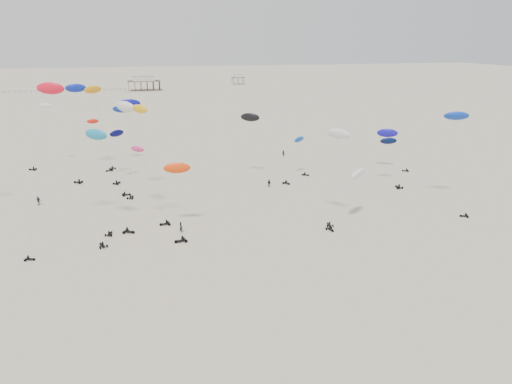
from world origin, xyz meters
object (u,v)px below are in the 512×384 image
object	(u,v)px
rig_9	(133,129)
spectator_0	(181,232)
pavilion_main	(144,84)
rig_0	(301,149)
rig_4	(256,128)
pavilion_small	(238,80)

from	to	relation	value
rig_9	spectator_0	size ratio (longest dim) A/B	9.66
spectator_0	pavilion_main	bearing A→B (deg)	-33.09
rig_0	rig_4	distance (m)	12.68
rig_9	spectator_0	bearing A→B (deg)	-153.89
pavilion_main	rig_4	size ratio (longest dim) A/B	1.20
pavilion_small	rig_4	world-z (taller)	rig_4
pavilion_main	rig_4	distance (m)	228.59
pavilion_small	rig_9	distance (m)	291.53
rig_9	rig_4	bearing A→B (deg)	-60.31
rig_4	spectator_0	world-z (taller)	rig_4
rig_0	rig_4	bearing A→B (deg)	-42.07
pavilion_small	rig_0	size ratio (longest dim) A/B	0.91
rig_4	spectator_0	distance (m)	41.11
pavilion_main	pavilion_small	xyz separation A→B (m)	(70.00, 30.00, -0.74)
pavilion_main	rig_0	distance (m)	230.11
rig_0	spectator_0	bearing A→B (deg)	4.02
rig_9	rig_0	bearing A→B (deg)	-69.46
spectator_0	rig_4	bearing A→B (deg)	-66.43
rig_4	rig_9	bearing A→B (deg)	10.01
rig_0	rig_4	xyz separation A→B (m)	(-11.37, 0.43, 5.60)
pavilion_main	pavilion_small	world-z (taller)	pavilion_main
pavilion_small	rig_9	size ratio (longest dim) A/B	0.40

